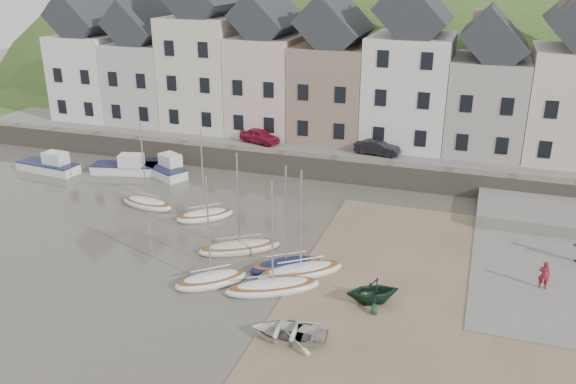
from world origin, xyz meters
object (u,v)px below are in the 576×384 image
(car_left, at_px, (260,136))
(rowboat_white, at_px, (289,332))
(person_red, at_px, (544,275))
(sailboat_0, at_px, (147,203))
(car_right, at_px, (377,147))
(rowboat_green, at_px, (373,291))

(car_left, bearing_deg, rowboat_white, -138.55)
(person_red, height_order, car_left, car_left)
(sailboat_0, xyz_separation_m, car_left, (3.78, 12.08, 1.95))
(sailboat_0, height_order, rowboat_white, sailboat_0)
(sailboat_0, relative_size, car_right, 1.76)
(rowboat_white, bearing_deg, rowboat_green, 138.26)
(sailboat_0, relative_size, car_left, 1.74)
(rowboat_green, xyz_separation_m, car_left, (-13.61, 19.48, 1.46))
(rowboat_white, distance_m, rowboat_green, 5.16)
(rowboat_white, xyz_separation_m, car_right, (-0.56, 23.68, 1.77))
(rowboat_green, relative_size, person_red, 1.75)
(rowboat_green, distance_m, car_left, 23.81)
(person_red, height_order, car_right, car_right)
(rowboat_green, bearing_deg, rowboat_white, -63.79)
(person_red, distance_m, car_right, 19.28)
(person_red, relative_size, car_left, 0.42)
(person_red, bearing_deg, car_left, -30.72)
(rowboat_white, distance_m, car_left, 26.01)
(rowboat_green, height_order, car_right, car_right)
(sailboat_0, height_order, rowboat_green, sailboat_0)
(rowboat_white, xyz_separation_m, car_left, (-10.62, 23.68, 1.80))
(sailboat_0, bearing_deg, car_left, 72.64)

